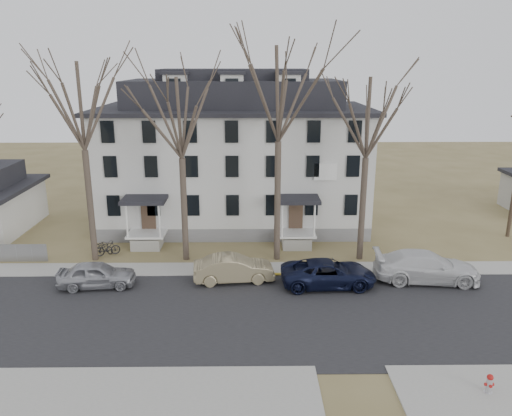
{
  "coord_description": "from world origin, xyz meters",
  "views": [
    {
      "loc": [
        -0.72,
        -20.98,
        12.53
      ],
      "look_at": [
        -0.39,
        9.0,
        3.75
      ],
      "focal_mm": 35.0,
      "sensor_mm": 36.0,
      "label": 1
    }
  ],
  "objects_px": {
    "boarding_house": "(234,156)",
    "car_white": "(426,267)",
    "tree_mid_left": "(180,112)",
    "bicycle_left": "(104,247)",
    "car_silver": "(97,275)",
    "car_navy": "(328,274)",
    "fire_hydrant": "(489,384)",
    "tree_mid_right": "(368,112)",
    "tree_center": "(279,87)",
    "car_tan": "(234,269)",
    "bicycle_right": "(107,249)",
    "tree_far_left": "(80,100)"
  },
  "relations": [
    {
      "from": "tree_center",
      "to": "car_tan",
      "type": "relative_size",
      "value": 3.1
    },
    {
      "from": "car_silver",
      "to": "bicycle_left",
      "type": "height_order",
      "value": "car_silver"
    },
    {
      "from": "boarding_house",
      "to": "fire_hydrant",
      "type": "bearing_deg",
      "value": -64.56
    },
    {
      "from": "tree_mid_left",
      "to": "fire_hydrant",
      "type": "distance_m",
      "value": 21.64
    },
    {
      "from": "bicycle_left",
      "to": "fire_hydrant",
      "type": "relative_size",
      "value": 1.94
    },
    {
      "from": "tree_mid_left",
      "to": "bicycle_left",
      "type": "height_order",
      "value": "tree_mid_left"
    },
    {
      "from": "boarding_house",
      "to": "car_silver",
      "type": "height_order",
      "value": "boarding_house"
    },
    {
      "from": "tree_far_left",
      "to": "car_tan",
      "type": "relative_size",
      "value": 2.89
    },
    {
      "from": "car_silver",
      "to": "car_navy",
      "type": "bearing_deg",
      "value": -95.46
    },
    {
      "from": "tree_center",
      "to": "car_tan",
      "type": "height_order",
      "value": "tree_center"
    },
    {
      "from": "car_tan",
      "to": "car_white",
      "type": "relative_size",
      "value": 0.78
    },
    {
      "from": "tree_mid_right",
      "to": "fire_hydrant",
      "type": "height_order",
      "value": "tree_mid_right"
    },
    {
      "from": "bicycle_left",
      "to": "tree_mid_right",
      "type": "bearing_deg",
      "value": -64.51
    },
    {
      "from": "tree_mid_left",
      "to": "car_silver",
      "type": "bearing_deg",
      "value": -137.42
    },
    {
      "from": "tree_mid_right",
      "to": "bicycle_right",
      "type": "relative_size",
      "value": 7.6
    },
    {
      "from": "boarding_house",
      "to": "bicycle_right",
      "type": "distance_m",
      "value": 12.24
    },
    {
      "from": "car_silver",
      "to": "car_white",
      "type": "relative_size",
      "value": 0.72
    },
    {
      "from": "fire_hydrant",
      "to": "bicycle_right",
      "type": "bearing_deg",
      "value": 142.08
    },
    {
      "from": "car_navy",
      "to": "fire_hydrant",
      "type": "distance_m",
      "value": 11.02
    },
    {
      "from": "boarding_house",
      "to": "car_silver",
      "type": "relative_size",
      "value": 4.74
    },
    {
      "from": "car_navy",
      "to": "tree_far_left",
      "type": "bearing_deg",
      "value": 71.85
    },
    {
      "from": "tree_far_left",
      "to": "fire_hydrant",
      "type": "relative_size",
      "value": 15.82
    },
    {
      "from": "tree_mid_left",
      "to": "car_white",
      "type": "height_order",
      "value": "tree_mid_left"
    },
    {
      "from": "tree_center",
      "to": "bicycle_right",
      "type": "height_order",
      "value": "tree_center"
    },
    {
      "from": "car_silver",
      "to": "car_tan",
      "type": "distance_m",
      "value": 7.91
    },
    {
      "from": "tree_mid_left",
      "to": "car_white",
      "type": "distance_m",
      "value": 17.43
    },
    {
      "from": "car_silver",
      "to": "bicycle_left",
      "type": "relative_size",
      "value": 2.61
    },
    {
      "from": "car_silver",
      "to": "bicycle_right",
      "type": "bearing_deg",
      "value": 3.0
    },
    {
      "from": "boarding_house",
      "to": "fire_hydrant",
      "type": "distance_m",
      "value": 25.15
    },
    {
      "from": "tree_mid_right",
      "to": "car_tan",
      "type": "distance_m",
      "value": 12.57
    },
    {
      "from": "tree_center",
      "to": "fire_hydrant",
      "type": "height_order",
      "value": "tree_center"
    },
    {
      "from": "car_navy",
      "to": "bicycle_left",
      "type": "distance_m",
      "value": 15.47
    },
    {
      "from": "car_navy",
      "to": "bicycle_left",
      "type": "relative_size",
      "value": 3.26
    },
    {
      "from": "tree_far_left",
      "to": "car_silver",
      "type": "relative_size",
      "value": 3.12
    },
    {
      "from": "bicycle_right",
      "to": "car_white",
      "type": "bearing_deg",
      "value": -126.02
    },
    {
      "from": "tree_far_left",
      "to": "tree_mid_right",
      "type": "distance_m",
      "value": 17.52
    },
    {
      "from": "tree_mid_right",
      "to": "car_white",
      "type": "xyz_separation_m",
      "value": [
        3.16,
        -3.62,
        -8.72
      ]
    },
    {
      "from": "tree_mid_right",
      "to": "car_navy",
      "type": "distance_m",
      "value": 10.17
    },
    {
      "from": "tree_mid_right",
      "to": "bicycle_left",
      "type": "relative_size",
      "value": 7.58
    },
    {
      "from": "tree_center",
      "to": "car_tan",
      "type": "xyz_separation_m",
      "value": [
        -2.74,
        -3.53,
        -10.3
      ]
    },
    {
      "from": "car_tan",
      "to": "tree_mid_right",
      "type": "bearing_deg",
      "value": -73.17
    },
    {
      "from": "tree_mid_right",
      "to": "tree_center",
      "type": "bearing_deg",
      "value": 180.0
    },
    {
      "from": "tree_center",
      "to": "tree_mid_right",
      "type": "relative_size",
      "value": 1.15
    },
    {
      "from": "tree_mid_left",
      "to": "tree_mid_right",
      "type": "xyz_separation_m",
      "value": [
        11.5,
        0.0,
        0.0
      ]
    },
    {
      "from": "tree_mid_right",
      "to": "car_navy",
      "type": "relative_size",
      "value": 2.33
    },
    {
      "from": "car_white",
      "to": "car_silver",
      "type": "bearing_deg",
      "value": 96.68
    },
    {
      "from": "car_tan",
      "to": "car_white",
      "type": "xyz_separation_m",
      "value": [
        11.4,
        -0.09,
        0.11
      ]
    },
    {
      "from": "boarding_house",
      "to": "car_white",
      "type": "xyz_separation_m",
      "value": [
        11.66,
        -11.77,
        -4.49
      ]
    },
    {
      "from": "bicycle_right",
      "to": "tree_far_left",
      "type": "bearing_deg",
      "value": 110.13
    },
    {
      "from": "car_white",
      "to": "bicycle_left",
      "type": "bearing_deg",
      "value": 81.78
    }
  ]
}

